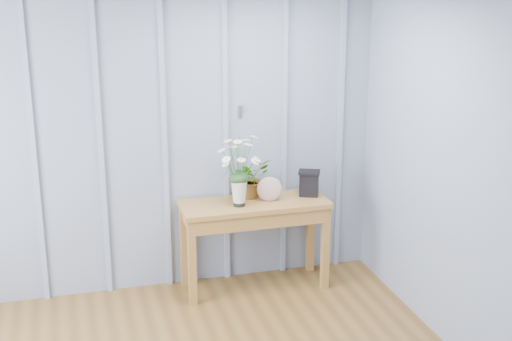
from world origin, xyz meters
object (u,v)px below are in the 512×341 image
object	(u,v)px
sideboard	(254,215)
carved_box	(309,183)
daisy_vase	(239,161)
felt_disc_vessel	(269,189)

from	to	relation	value
sideboard	carved_box	bearing A→B (deg)	3.98
daisy_vase	felt_disc_vessel	bearing A→B (deg)	8.94
sideboard	felt_disc_vessel	distance (m)	0.25
felt_disc_vessel	carved_box	size ratio (longest dim) A/B	0.96
sideboard	felt_disc_vessel	size ratio (longest dim) A/B	5.84
felt_disc_vessel	carved_box	world-z (taller)	carved_box
felt_disc_vessel	carved_box	xyz separation A→B (m)	(0.36, 0.05, 0.01)
daisy_vase	carved_box	xyz separation A→B (m)	(0.62, 0.09, -0.26)
daisy_vase	felt_disc_vessel	size ratio (longest dim) A/B	2.90
sideboard	carved_box	xyz separation A→B (m)	(0.48, 0.03, 0.22)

